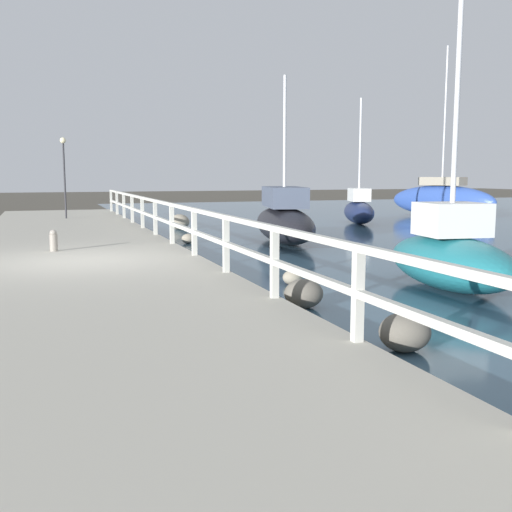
% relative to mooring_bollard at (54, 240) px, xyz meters
% --- Properties ---
extents(ground_plane, '(120.00, 120.00, 0.00)m').
position_rel_mooring_bollard_xyz_m(ground_plane, '(0.49, -1.73, -0.54)').
color(ground_plane, '#4C473D').
extents(dock_walkway, '(4.76, 36.00, 0.30)m').
position_rel_mooring_bollard_xyz_m(dock_walkway, '(0.49, -1.73, -0.39)').
color(dock_walkway, '#B2AD9E').
rests_on(dock_walkway, ground).
extents(railing, '(0.10, 32.50, 1.00)m').
position_rel_mooring_bollard_xyz_m(railing, '(2.77, -1.73, 0.43)').
color(railing, beige).
rests_on(railing, dock_walkway).
extents(boulder_water_edge, '(0.36, 0.32, 0.27)m').
position_rel_mooring_bollard_xyz_m(boulder_water_edge, '(4.03, -4.04, -0.41)').
color(boulder_water_edge, gray).
rests_on(boulder_water_edge, ground).
extents(boulder_upstream, '(0.60, 0.54, 0.45)m').
position_rel_mooring_bollard_xyz_m(boulder_upstream, '(3.60, -8.28, -0.32)').
color(boulder_upstream, '#666056').
rests_on(boulder_upstream, ground).
extents(boulder_downstream, '(0.75, 0.67, 0.56)m').
position_rel_mooring_bollard_xyz_m(boulder_downstream, '(4.44, 7.47, -0.26)').
color(boulder_downstream, gray).
rests_on(boulder_downstream, ground).
extents(boulder_far_strip, '(0.59, 0.53, 0.44)m').
position_rel_mooring_bollard_xyz_m(boulder_far_strip, '(3.43, -5.87, -0.32)').
color(boulder_far_strip, '#666056').
rests_on(boulder_far_strip, ground).
extents(boulder_near_dock, '(0.38, 0.35, 0.29)m').
position_rel_mooring_bollard_xyz_m(boulder_near_dock, '(3.74, 3.02, -0.40)').
color(boulder_near_dock, gray).
rests_on(boulder_near_dock, ground).
extents(mooring_bollard, '(0.17, 0.17, 0.48)m').
position_rel_mooring_bollard_xyz_m(mooring_bollard, '(0.00, 0.00, 0.00)').
color(mooring_bollard, gray).
rests_on(mooring_bollard, dock_walkway).
extents(dock_lamp, '(0.23, 0.23, 3.10)m').
position_rel_mooring_bollard_xyz_m(dock_lamp, '(0.63, 10.44, 1.90)').
color(dock_lamp, '#2D2D33').
rests_on(dock_lamp, dock_walkway).
extents(sailboat_blue, '(2.69, 5.69, 7.85)m').
position_rel_mooring_bollard_xyz_m(sailboat_blue, '(17.65, 10.00, 0.29)').
color(sailboat_blue, '#2D4C9E').
rests_on(sailboat_blue, water_surface).
extents(sailboat_teal, '(1.94, 3.56, 7.32)m').
position_rel_mooring_bollard_xyz_m(sailboat_teal, '(6.45, -5.33, 0.05)').
color(sailboat_teal, '#1E707A').
rests_on(sailboat_teal, water_surface).
extents(sailboat_black, '(2.66, 5.75, 4.79)m').
position_rel_mooring_bollard_xyz_m(sailboat_black, '(6.49, 2.39, 0.11)').
color(sailboat_black, black).
rests_on(sailboat_black, water_surface).
extents(sailboat_navy, '(2.06, 3.68, 4.99)m').
position_rel_mooring_bollard_xyz_m(sailboat_navy, '(11.89, 7.63, 0.04)').
color(sailboat_navy, '#192347').
rests_on(sailboat_navy, water_surface).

